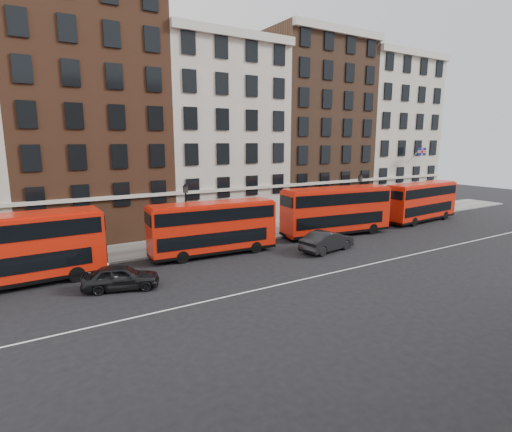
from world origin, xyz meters
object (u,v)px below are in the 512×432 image
car_rear (121,277)px  bus_a (9,249)px  bus_b (213,227)px  bus_c (336,210)px  traffic_light (423,196)px  bus_d (421,201)px  car_front (327,241)px

car_rear → bus_a: bearing=73.8°
car_rear → bus_b: bearing=-46.4°
bus_b → bus_c: bearing=4.3°
traffic_light → bus_a: bearing=-177.2°
bus_d → car_rear: 33.57m
bus_a → bus_b: size_ratio=1.07×
bus_d → traffic_light: (3.07, 2.04, 0.14)m
bus_b → traffic_light: bearing=8.4°
bus_b → car_rear: bus_b is taller
bus_b → bus_d: size_ratio=0.97×
bus_d → car_rear: size_ratio=2.33×
traffic_light → car_front: bearing=-163.7°
bus_c → bus_d: 12.55m
bus_c → traffic_light: 15.75m
bus_a → car_front: 22.38m
bus_c → traffic_light: bus_c is taller
bus_d → car_front: 17.43m
bus_c → traffic_light: size_ratio=3.38×
bus_c → car_rear: bus_c is taller
bus_b → car_rear: 8.93m
car_front → traffic_light: (20.01, 5.85, 1.61)m
car_front → bus_b: bearing=55.6°
bus_b → bus_a: bearing=-175.7°
car_front → traffic_light: bearing=-83.8°
car_front → car_rear: bearing=79.9°
bus_a → bus_c: bearing=-1.8°
bus_b → bus_c: size_ratio=0.91×
bus_c → car_rear: (-20.78, -3.82, -1.68)m
car_rear → traffic_light: size_ratio=1.37×
bus_c → traffic_light: (15.62, 2.03, 0.00)m
car_rear → traffic_light: bearing=-62.9°
bus_b → bus_c: 12.84m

